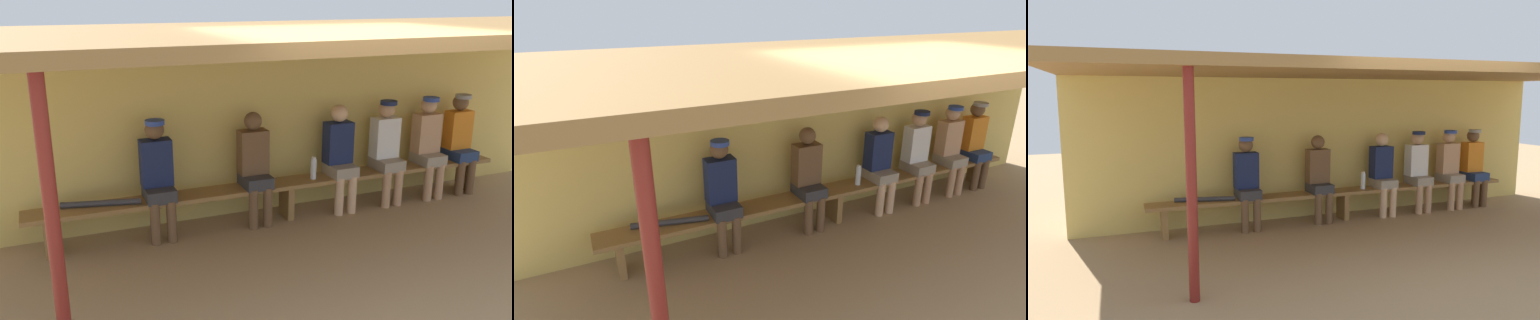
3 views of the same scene
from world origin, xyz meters
TOP-DOWN VIEW (x-y plane):
  - ground_plane at (0.00, 0.00)m, footprint 24.00×24.00m
  - back_wall at (0.00, 2.00)m, footprint 8.00×0.20m
  - dugout_roof at (0.00, 0.70)m, footprint 8.00×2.80m
  - support_post at (-2.69, -0.55)m, footprint 0.10×0.10m
  - bench at (0.00, 1.55)m, footprint 6.00×0.36m
  - player_with_sunglasses at (2.06, 1.55)m, footprint 0.34×0.42m
  - player_shirtless_tan at (2.59, 1.55)m, footprint 0.34×0.42m
  - player_in_white at (1.41, 1.55)m, footprint 0.34×0.42m
  - player_in_red at (0.72, 1.55)m, footprint 0.34×0.42m
  - player_in_blue at (-1.56, 1.55)m, footprint 0.34×0.42m
  - player_near_post at (-0.42, 1.55)m, footprint 0.34×0.42m
  - water_bottle_orange at (0.34, 1.52)m, footprint 0.07×0.07m
  - baseball_bat at (-2.18, 1.55)m, footprint 0.84×0.25m

SIDE VIEW (x-z plane):
  - ground_plane at x=0.00m, z-range 0.00..0.00m
  - bench at x=0.00m, z-range 0.16..0.62m
  - baseball_bat at x=-2.18m, z-range 0.46..0.53m
  - water_bottle_orange at x=0.34m, z-range 0.45..0.73m
  - player_in_red at x=0.72m, z-range 0.06..1.40m
  - player_near_post at x=-0.42m, z-range 0.06..1.40m
  - player_with_sunglasses at x=2.06m, z-range 0.07..1.42m
  - player_shirtless_tan at x=2.59m, z-range 0.07..1.42m
  - player_in_white at x=1.41m, z-range 0.07..1.42m
  - player_in_blue at x=-1.56m, z-range 0.07..1.42m
  - back_wall at x=0.00m, z-range 0.00..2.20m
  - support_post at x=-2.69m, z-range 0.00..2.20m
  - dugout_roof at x=0.00m, z-range 2.20..2.32m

